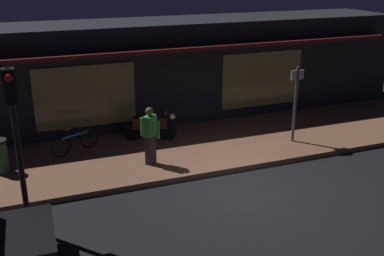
{
  "coord_description": "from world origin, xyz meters",
  "views": [
    {
      "loc": [
        -5.15,
        -9.39,
        5.49
      ],
      "look_at": [
        -0.56,
        2.4,
        0.95
      ],
      "focal_mm": 42.94,
      "sensor_mm": 36.0,
      "label": 1
    }
  ],
  "objects_px": {
    "bicycle_parked": "(76,141)",
    "traffic_light_pole": "(15,124)",
    "motorcycle": "(151,125)",
    "sign_post": "(295,100)",
    "person_photographer": "(150,135)"
  },
  "relations": [
    {
      "from": "person_photographer",
      "to": "motorcycle",
      "type": "bearing_deg",
      "value": 73.22
    },
    {
      "from": "bicycle_parked",
      "to": "motorcycle",
      "type": "bearing_deg",
      "value": 4.47
    },
    {
      "from": "person_photographer",
      "to": "sign_post",
      "type": "distance_m",
      "value": 4.74
    },
    {
      "from": "motorcycle",
      "to": "person_photographer",
      "type": "distance_m",
      "value": 1.93
    },
    {
      "from": "traffic_light_pole",
      "to": "motorcycle",
      "type": "bearing_deg",
      "value": 45.18
    },
    {
      "from": "bicycle_parked",
      "to": "sign_post",
      "type": "xyz_separation_m",
      "value": [
        6.57,
        -1.56,
        1.0
      ]
    },
    {
      "from": "bicycle_parked",
      "to": "sign_post",
      "type": "relative_size",
      "value": 0.63
    },
    {
      "from": "motorcycle",
      "to": "bicycle_parked",
      "type": "xyz_separation_m",
      "value": [
        -2.4,
        -0.19,
        -0.14
      ]
    },
    {
      "from": "motorcycle",
      "to": "sign_post",
      "type": "bearing_deg",
      "value": -22.72
    },
    {
      "from": "motorcycle",
      "to": "bicycle_parked",
      "type": "height_order",
      "value": "motorcycle"
    },
    {
      "from": "sign_post",
      "to": "traffic_light_pole",
      "type": "relative_size",
      "value": 0.67
    },
    {
      "from": "motorcycle",
      "to": "bicycle_parked",
      "type": "distance_m",
      "value": 2.41
    },
    {
      "from": "person_photographer",
      "to": "traffic_light_pole",
      "type": "bearing_deg",
      "value": -147.64
    },
    {
      "from": "bicycle_parked",
      "to": "traffic_light_pole",
      "type": "height_order",
      "value": "traffic_light_pole"
    },
    {
      "from": "sign_post",
      "to": "traffic_light_pole",
      "type": "distance_m",
      "value": 8.46
    }
  ]
}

